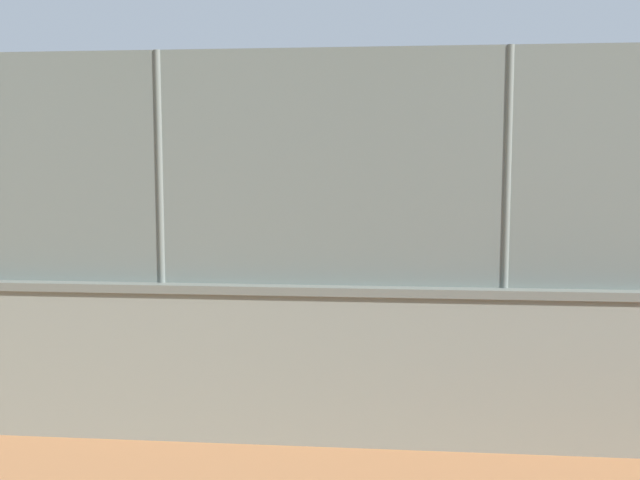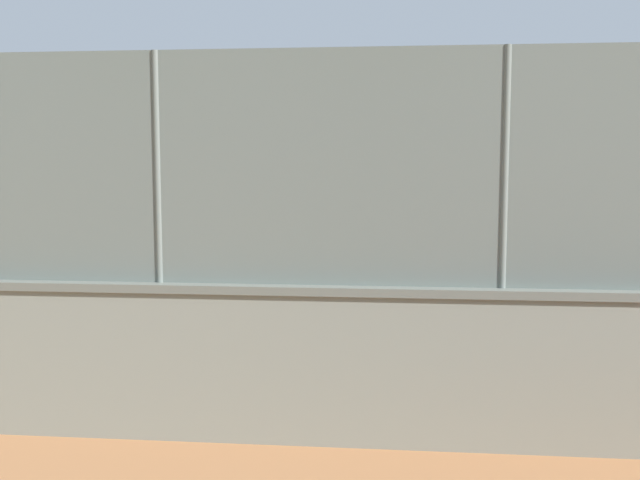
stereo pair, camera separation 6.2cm
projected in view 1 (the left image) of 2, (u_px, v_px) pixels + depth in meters
The scene contains 5 objects.
ground_plane at pixel (249, 278), 16.82m from camera, with size 260.00×260.00×0.00m, color #A36B42.
perimeter_wall at pixel (6, 355), 7.18m from camera, with size 22.91×1.04×1.51m.
player_near_wall_returning at pixel (312, 261), 13.24m from camera, with size 1.15×0.74×1.51m.
player_crossing_court at pixel (460, 241), 15.47m from camera, with size 0.79×0.79×1.70m.
sports_ball at pixel (246, 255), 11.66m from camera, with size 0.19×0.19×0.19m, color orange.
Camera 1 is at (-2.74, 16.50, 2.64)m, focal length 40.86 mm.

